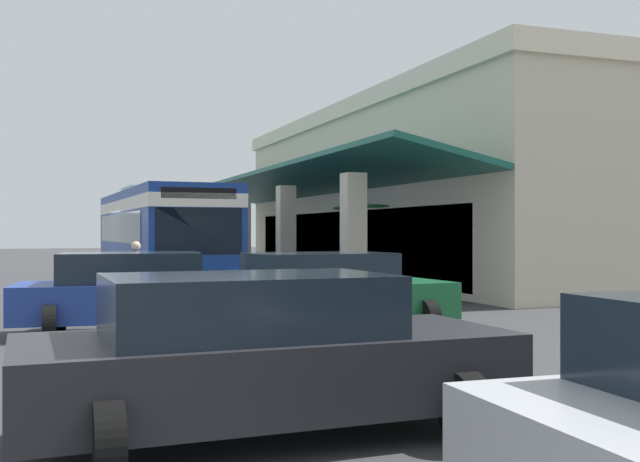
{
  "coord_description": "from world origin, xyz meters",
  "views": [
    {
      "loc": [
        25.49,
        -1.51,
        1.86
      ],
      "look_at": [
        4.43,
        6.1,
        1.86
      ],
      "focal_mm": 42.48,
      "sensor_mm": 36.0,
      "label": 1
    }
  ],
  "objects_px": {
    "pedestrian": "(136,273)",
    "parked_sedan_green": "(327,293)",
    "transit_bus": "(160,231)",
    "potted_palm": "(359,276)",
    "parked_sedan_blue": "(139,292)",
    "parked_sedan_charcoal": "(263,354)"
  },
  "relations": [
    {
      "from": "transit_bus",
      "to": "potted_palm",
      "type": "xyz_separation_m",
      "value": [
        5.28,
        4.7,
        -1.23
      ]
    },
    {
      "from": "parked_sedan_green",
      "to": "parked_sedan_blue",
      "type": "bearing_deg",
      "value": -112.27
    },
    {
      "from": "transit_bus",
      "to": "potted_palm",
      "type": "bearing_deg",
      "value": 41.69
    },
    {
      "from": "parked_sedan_green",
      "to": "pedestrian",
      "type": "relative_size",
      "value": 2.77
    },
    {
      "from": "parked_sedan_blue",
      "to": "parked_sedan_green",
      "type": "distance_m",
      "value": 3.42
    },
    {
      "from": "pedestrian",
      "to": "transit_bus",
      "type": "bearing_deg",
      "value": 167.79
    },
    {
      "from": "parked_sedan_blue",
      "to": "pedestrian",
      "type": "height_order",
      "value": "pedestrian"
    },
    {
      "from": "transit_bus",
      "to": "pedestrian",
      "type": "height_order",
      "value": "transit_bus"
    },
    {
      "from": "parked_sedan_charcoal",
      "to": "parked_sedan_green",
      "type": "relative_size",
      "value": 0.99
    },
    {
      "from": "potted_palm",
      "to": "parked_sedan_green",
      "type": "bearing_deg",
      "value": -27.16
    },
    {
      "from": "parked_sedan_charcoal",
      "to": "parked_sedan_green",
      "type": "xyz_separation_m",
      "value": [
        -6.13,
        2.89,
        0.0
      ]
    },
    {
      "from": "potted_palm",
      "to": "pedestrian",
      "type": "bearing_deg",
      "value": -74.89
    },
    {
      "from": "parked_sedan_green",
      "to": "parked_sedan_charcoal",
      "type": "bearing_deg",
      "value": -25.27
    },
    {
      "from": "parked_sedan_blue",
      "to": "pedestrian",
      "type": "distance_m",
      "value": 3.65
    },
    {
      "from": "parked_sedan_blue",
      "to": "parked_sedan_green",
      "type": "xyz_separation_m",
      "value": [
        1.3,
        3.17,
        0.0
      ]
    },
    {
      "from": "pedestrian",
      "to": "parked_sedan_green",
      "type": "bearing_deg",
      "value": 29.81
    },
    {
      "from": "potted_palm",
      "to": "parked_sedan_charcoal",
      "type": "bearing_deg",
      "value": -26.26
    },
    {
      "from": "parked_sedan_charcoal",
      "to": "parked_sedan_blue",
      "type": "bearing_deg",
      "value": -177.91
    },
    {
      "from": "parked_sedan_green",
      "to": "potted_palm",
      "type": "relative_size",
      "value": 1.68
    },
    {
      "from": "pedestrian",
      "to": "potted_palm",
      "type": "xyz_separation_m",
      "value": [
        -1.68,
        6.21,
        -0.28
      ]
    },
    {
      "from": "parked_sedan_blue",
      "to": "potted_palm",
      "type": "bearing_deg",
      "value": 128.99
    },
    {
      "from": "parked_sedan_charcoal",
      "to": "potted_palm",
      "type": "bearing_deg",
      "value": 153.74
    }
  ]
}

